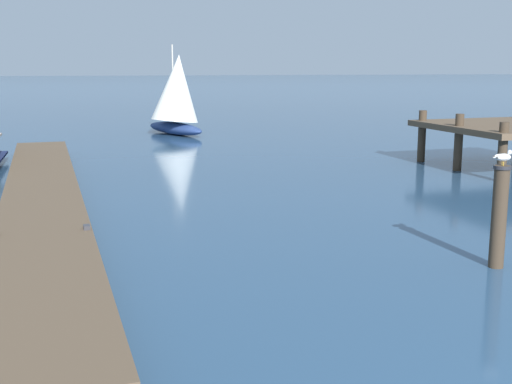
# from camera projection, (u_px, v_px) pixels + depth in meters

# --- Properties ---
(floating_dock) EXTENTS (3.85, 21.76, 0.53)m
(floating_dock) POSITION_uv_depth(u_px,v_px,m) (42.00, 194.00, 16.34)
(floating_dock) COLOR brown
(floating_dock) RESTS_ON ground
(mooring_piling) EXTENTS (0.30, 0.30, 1.80)m
(mooring_piling) POSITION_uv_depth(u_px,v_px,m) (499.00, 215.00, 11.53)
(mooring_piling) COLOR #3D3023
(mooring_piling) RESTS_ON ground
(perched_seagull) EXTENTS (0.38, 0.15, 0.27)m
(perched_seagull) POSITION_uv_depth(u_px,v_px,m) (503.00, 157.00, 11.34)
(perched_seagull) COLOR gold
(perched_seagull) RESTS_ON mooring_piling
(distant_sailboat) EXTENTS (3.40, 4.67, 4.42)m
(distant_sailboat) POSITION_uv_depth(u_px,v_px,m) (176.00, 94.00, 33.08)
(distant_sailboat) COLOR navy
(distant_sailboat) RESTS_ON ground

